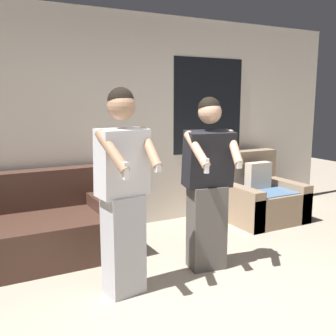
{
  "coord_description": "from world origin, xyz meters",
  "views": [
    {
      "loc": [
        -1.79,
        -2.01,
        1.65
      ],
      "look_at": [
        -0.18,
        1.01,
        1.05
      ],
      "focal_mm": 42.0,
      "sensor_mm": 36.0,
      "label": 1
    }
  ],
  "objects_px": {
    "armchair": "(258,197)",
    "couch": "(32,231)",
    "person_left": "(123,192)",
    "person_right": "(208,185)"
  },
  "relations": [
    {
      "from": "person_left",
      "to": "person_right",
      "type": "distance_m",
      "value": 0.91
    },
    {
      "from": "couch",
      "to": "person_right",
      "type": "relative_size",
      "value": 1.11
    },
    {
      "from": "person_left",
      "to": "person_right",
      "type": "bearing_deg",
      "value": 5.94
    },
    {
      "from": "armchair",
      "to": "person_left",
      "type": "bearing_deg",
      "value": -155.27
    },
    {
      "from": "armchair",
      "to": "person_right",
      "type": "distance_m",
      "value": 1.91
    },
    {
      "from": "couch",
      "to": "armchair",
      "type": "bearing_deg",
      "value": -0.71
    },
    {
      "from": "person_right",
      "to": "couch",
      "type": "bearing_deg",
      "value": 144.29
    },
    {
      "from": "armchair",
      "to": "couch",
      "type": "bearing_deg",
      "value": 179.29
    },
    {
      "from": "couch",
      "to": "armchair",
      "type": "xyz_separation_m",
      "value": [
        3.0,
        -0.04,
        0.01
      ]
    },
    {
      "from": "person_left",
      "to": "person_right",
      "type": "relative_size",
      "value": 1.04
    }
  ]
}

